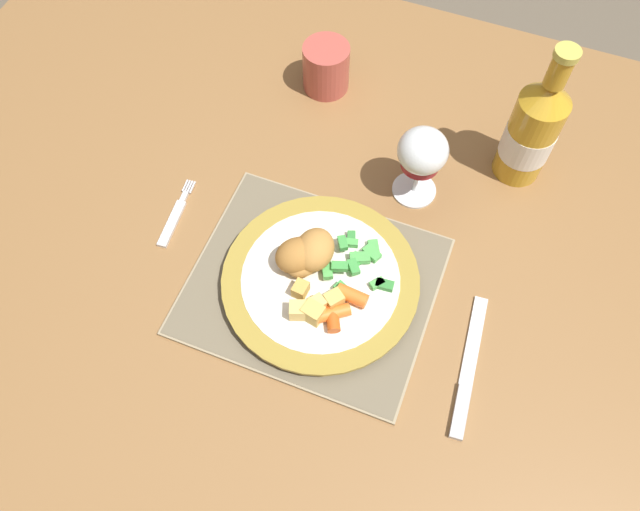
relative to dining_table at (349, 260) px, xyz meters
The scene contains 13 objects.
ground_plane 0.67m from the dining_table, ahead, with size 6.00×6.00×0.00m, color brown.
dining_table is the anchor object (origin of this frame).
placemat 0.13m from the dining_table, 102.71° to the right, with size 0.33×0.29×0.01m.
dinner_plate 0.13m from the dining_table, 96.86° to the right, with size 0.27×0.27×0.02m.
breaded_croquettes 0.15m from the dining_table, 117.71° to the right, with size 0.09×0.09×0.05m.
green_beans_pile 0.12m from the dining_table, 63.50° to the right, with size 0.10×0.10×0.02m.
glazed_carrots 0.17m from the dining_table, 76.69° to the right, with size 0.06×0.07×0.02m.
fork 0.27m from the dining_table, 165.12° to the right, with size 0.03×0.12×0.01m.
table_knife 0.27m from the dining_table, 34.80° to the right, with size 0.03×0.20×0.01m.
wine_glass 0.21m from the dining_table, 60.28° to the left, with size 0.07×0.07×0.13m.
bottle 0.33m from the dining_table, 46.38° to the left, with size 0.07×0.07×0.24m.
roast_potatoes 0.18m from the dining_table, 92.23° to the right, with size 0.07×0.06×0.03m.
drinking_cup 0.32m from the dining_table, 117.96° to the left, with size 0.08×0.08×0.08m.
Camera 1 is at (0.13, -0.45, 1.53)m, focal length 35.00 mm.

